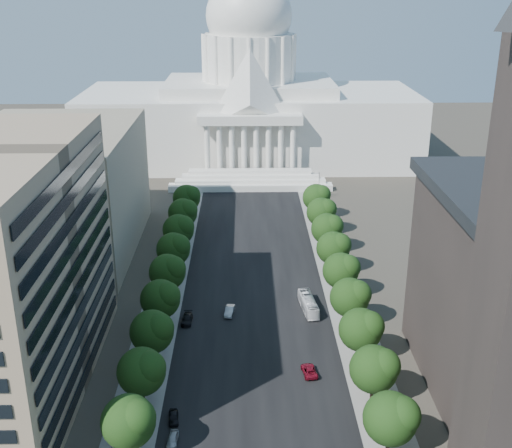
{
  "coord_description": "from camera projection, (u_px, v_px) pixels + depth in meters",
  "views": [
    {
      "loc": [
        -1.84,
        -48.58,
        62.71
      ],
      "look_at": [
        0.5,
        78.3,
        14.29
      ],
      "focal_mm": 45.0,
      "sensor_mm": 36.0,
      "label": 1
    }
  ],
  "objects": [
    {
      "name": "tree_l_h",
      "position": [
        180.0,
        229.0,
        154.66
      ],
      "size": [
        7.79,
        7.6,
        9.97
      ],
      "color": "#33261C",
      "rests_on": "ground"
    },
    {
      "name": "capitol",
      "position": [
        249.0,
        105.0,
        233.35
      ],
      "size": [
        120.0,
        56.0,
        73.0
      ],
      "color": "white",
      "rests_on": "ground"
    },
    {
      "name": "road_asphalt",
      "position": [
        253.0,
        263.0,
        151.85
      ],
      "size": [
        30.0,
        260.0,
        0.01
      ],
      "primitive_type": "cube",
      "color": "black",
      "rests_on": "ground"
    },
    {
      "name": "tree_l_e",
      "position": [
        162.0,
        298.0,
        121.04
      ],
      "size": [
        7.79,
        7.6,
        9.97
      ],
      "color": "#33261C",
      "rests_on": "ground"
    },
    {
      "name": "office_block_left_far",
      "position": [
        54.0,
        191.0,
        155.01
      ],
      "size": [
        38.0,
        52.0,
        30.0
      ],
      "primitive_type": "cube",
      "color": "gray",
      "rests_on": "ground"
    },
    {
      "name": "car_dark_a",
      "position": [
        173.0,
        417.0,
        97.18
      ],
      "size": [
        1.91,
        3.91,
        1.29
      ],
      "primitive_type": "imported",
      "rotation": [
        0.0,
        0.0,
        0.11
      ],
      "color": "black",
      "rests_on": "ground"
    },
    {
      "name": "streetlight_c",
      "position": [
        359.0,
        299.0,
        122.09
      ],
      "size": [
        2.61,
        0.44,
        9.0
      ],
      "color": "gray",
      "rests_on": "ground"
    },
    {
      "name": "streetlight_d",
      "position": [
        341.0,
        248.0,
        145.44
      ],
      "size": [
        2.61,
        0.44,
        9.0
      ],
      "color": "gray",
      "rests_on": "ground"
    },
    {
      "name": "tree_r_i",
      "position": [
        322.0,
        211.0,
        166.49
      ],
      "size": [
        7.79,
        7.6,
        9.97
      ],
      "color": "#33261C",
      "rests_on": "ground"
    },
    {
      "name": "tree_r_e",
      "position": [
        352.0,
        297.0,
        121.65
      ],
      "size": [
        7.79,
        7.6,
        9.97
      ],
      "color": "#33261C",
      "rests_on": "ground"
    },
    {
      "name": "streetlight_b",
      "position": [
        387.0,
        375.0,
        98.73
      ],
      "size": [
        2.61,
        0.44,
        9.0
      ],
      "color": "gray",
      "rests_on": "ground"
    },
    {
      "name": "tree_l_d",
      "position": [
        153.0,
        331.0,
        109.83
      ],
      "size": [
        7.79,
        7.6,
        9.97
      ],
      "color": "#33261C",
      "rests_on": "ground"
    },
    {
      "name": "tree_r_h",
      "position": [
        328.0,
        228.0,
        155.28
      ],
      "size": [
        7.79,
        7.6,
        9.97
      ],
      "color": "#33261C",
      "rests_on": "ground"
    },
    {
      "name": "tree_r_d",
      "position": [
        363.0,
        329.0,
        110.45
      ],
      "size": [
        7.79,
        7.6,
        9.97
      ],
      "color": "#33261C",
      "rests_on": "ground"
    },
    {
      "name": "city_bus",
      "position": [
        308.0,
        304.0,
        129.52
      ],
      "size": [
        3.62,
        10.35,
        2.82
      ],
      "primitive_type": "imported",
      "rotation": [
        0.0,
        0.0,
        0.13
      ],
      "color": "white",
      "rests_on": "ground"
    },
    {
      "name": "car_red",
      "position": [
        309.0,
        371.0,
        108.74
      ],
      "size": [
        2.85,
        5.07,
        1.34
      ],
      "primitive_type": "imported",
      "rotation": [
        0.0,
        0.0,
        3.28
      ],
      "color": "maroon",
      "rests_on": "ground"
    },
    {
      "name": "sidewalk_right",
      "position": [
        333.0,
        262.0,
        152.17
      ],
      "size": [
        8.0,
        260.0,
        0.02
      ],
      "primitive_type": "cube",
      "color": "gray",
      "rests_on": "ground"
    },
    {
      "name": "streetlight_e",
      "position": [
        327.0,
        211.0,
        168.79
      ],
      "size": [
        2.61,
        0.44,
        9.0
      ],
      "color": "gray",
      "rests_on": "ground"
    },
    {
      "name": "tree_l_j",
      "position": [
        188.0,
        197.0,
        177.08
      ],
      "size": [
        7.79,
        7.6,
        9.97
      ],
      "color": "#33261C",
      "rests_on": "ground"
    },
    {
      "name": "tree_r_b",
      "position": [
        393.0,
        418.0,
        88.03
      ],
      "size": [
        7.79,
        7.6,
        9.97
      ],
      "color": "#33261C",
      "rests_on": "ground"
    },
    {
      "name": "tree_r_f",
      "position": [
        342.0,
        270.0,
        132.86
      ],
      "size": [
        7.79,
        7.6,
        9.97
      ],
      "color": "#33261C",
      "rests_on": "ground"
    },
    {
      "name": "tree_l_i",
      "position": [
        184.0,
        212.0,
        165.87
      ],
      "size": [
        7.79,
        7.6,
        9.97
      ],
      "color": "#33261C",
      "rests_on": "ground"
    },
    {
      "name": "tree_l_c",
      "position": [
        143.0,
        371.0,
        98.62
      ],
      "size": [
        7.79,
        7.6,
        9.97
      ],
      "color": "#33261C",
      "rests_on": "ground"
    },
    {
      "name": "streetlight_f",
      "position": [
        317.0,
        183.0,
        192.15
      ],
      "size": [
        2.61,
        0.44,
        9.0
      ],
      "color": "gray",
      "rests_on": "ground"
    },
    {
      "name": "car_parked",
      "position": [
        173.0,
        439.0,
        92.54
      ],
      "size": [
        1.71,
        3.91,
        1.31
      ],
      "primitive_type": "imported",
      "rotation": [
        0.0,
        0.0,
        -0.04
      ],
      "color": "#93959A",
      "rests_on": "ground"
    },
    {
      "name": "tree_r_c",
      "position": [
        376.0,
        368.0,
        99.24
      ],
      "size": [
        7.79,
        7.6,
        9.97
      ],
      "color": "#33261C",
      "rests_on": "ground"
    },
    {
      "name": "car_dark_b",
      "position": [
        187.0,
        319.0,
        125.14
      ],
      "size": [
        2.17,
        4.96,
        1.42
      ],
      "primitive_type": "imported",
      "rotation": [
        0.0,
        0.0,
        -0.04
      ],
      "color": "black",
      "rests_on": "ground"
    },
    {
      "name": "tree_r_g",
      "position": [
        335.0,
        247.0,
        144.07
      ],
      "size": [
        7.79,
        7.6,
        9.97
      ],
      "color": "#33261C",
      "rests_on": "ground"
    },
    {
      "name": "tree_r_j",
      "position": [
        317.0,
        197.0,
        177.7
      ],
      "size": [
        7.79,
        7.6,
        9.97
      ],
      "color": "#33261C",
      "rests_on": "ground"
    },
    {
      "name": "sidewalk_left",
      "position": [
        173.0,
        263.0,
        151.52
      ],
      "size": [
        8.0,
        260.0,
        0.02
      ],
      "primitive_type": "cube",
      "color": "gray",
      "rests_on": "ground"
    },
    {
      "name": "tree_l_g",
      "position": [
        175.0,
        248.0,
        143.45
      ],
      "size": [
        7.79,
        7.6,
        9.97
      ],
      "color": "#33261C",
      "rests_on": "ground"
    },
    {
      "name": "tree_l_f",
      "position": [
        169.0,
        271.0,
        132.25
      ],
      "size": [
        7.79,
        7.6,
        9.97
      ],
      "color": "#33261C",
      "rests_on": "ground"
    },
    {
      "name": "car_silver",
      "position": [
        229.0,
        311.0,
        128.16
      ],
      "size": [
        2.19,
        4.76,
        1.51
      ],
      "primitive_type": "imported",
      "rotation": [
        0.0,
        0.0,
        -0.13
      ],
      "color": "#A2A3A9",
      "rests_on": "ground"
    },
    {
      "name": "tree_l_b",
      "position": [
        130.0,
        421.0,
        87.41
      ],
      "size": [
        7.79,
        7.6,
        9.97
      ],
      "color": "#33261C",
      "rests_on": "ground"
    }
  ]
}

